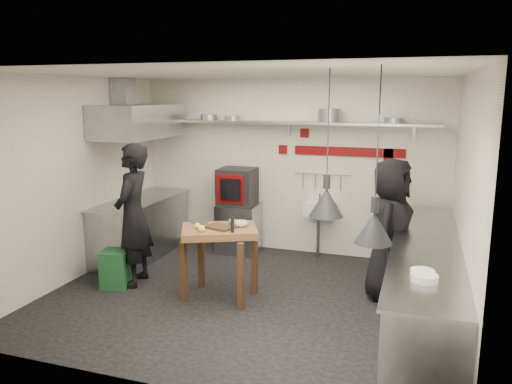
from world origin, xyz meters
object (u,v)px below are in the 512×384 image
(chef_left, at_px, (133,215))
(oven_stand, at_px, (239,228))
(prep_table, at_px, (220,263))
(combi_oven, at_px, (237,186))
(chef_right, at_px, (390,230))
(green_bin, at_px, (115,269))

(chef_left, bearing_deg, oven_stand, 144.40)
(oven_stand, bearing_deg, chef_left, -116.86)
(prep_table, height_order, chef_left, chef_left)
(prep_table, bearing_deg, oven_stand, 78.18)
(combi_oven, xyz_separation_m, chef_left, (-0.81, -1.81, -0.13))
(prep_table, relative_size, chef_right, 0.51)
(combi_oven, distance_m, chef_right, 2.77)
(green_bin, bearing_deg, combi_oven, 63.04)
(combi_oven, distance_m, chef_left, 1.98)
(combi_oven, relative_size, prep_table, 0.63)
(oven_stand, relative_size, chef_right, 0.45)
(combi_oven, xyz_separation_m, prep_table, (0.46, -1.88, -0.63))
(green_bin, xyz_separation_m, chef_right, (3.50, 0.79, 0.64))
(oven_stand, xyz_separation_m, prep_table, (0.43, -1.84, 0.06))
(chef_left, bearing_deg, prep_table, 77.00)
(prep_table, height_order, chef_right, chef_right)
(oven_stand, bearing_deg, prep_table, -78.08)
(chef_left, bearing_deg, combi_oven, 145.88)
(combi_oven, xyz_separation_m, chef_right, (2.49, -1.20, -0.20))
(oven_stand, distance_m, chef_left, 2.04)
(combi_oven, relative_size, chef_left, 0.30)
(oven_stand, relative_size, combi_oven, 1.38)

